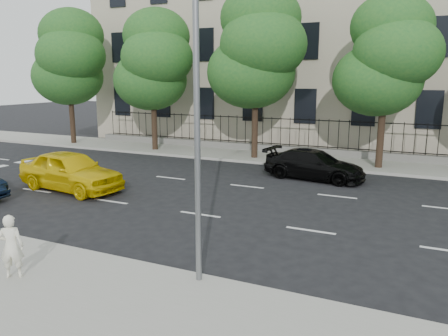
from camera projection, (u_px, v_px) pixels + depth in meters
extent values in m
plane|color=black|center=(162.00, 237.00, 13.39)|extent=(120.00, 120.00, 0.00)
cube|color=gray|center=(66.00, 292.00, 9.82)|extent=(60.00, 4.00, 0.15)
cube|color=gray|center=(291.00, 159.00, 25.82)|extent=(60.00, 4.00, 0.15)
cube|color=#B5A990|center=(329.00, 19.00, 32.00)|extent=(34.00, 12.00, 18.00)
cube|color=slate|center=(299.00, 150.00, 27.28)|extent=(30.00, 0.50, 0.40)
cube|color=black|center=(299.00, 145.00, 27.22)|extent=(28.80, 0.05, 0.05)
cube|color=black|center=(300.00, 120.00, 26.89)|extent=(28.80, 0.05, 0.05)
cylinder|color=slate|center=(197.00, 109.00, 9.48)|extent=(0.14, 0.14, 8.00)
cylinder|color=#382619|center=(72.00, 121.00, 31.33)|extent=(0.36, 0.36, 3.15)
ellipsoid|color=#1D5722|center=(68.00, 76.00, 31.12)|extent=(4.94, 4.94, 4.06)
ellipsoid|color=#1D5722|center=(71.00, 55.00, 30.01)|extent=(4.68, 4.68, 3.85)
ellipsoid|color=#1D5722|center=(72.00, 35.00, 30.42)|extent=(4.42, 4.42, 3.64)
cylinder|color=#382619|center=(154.00, 127.00, 28.48)|extent=(0.36, 0.36, 2.97)
ellipsoid|color=#1D5722|center=(150.00, 80.00, 28.30)|extent=(4.75, 4.75, 3.90)
ellipsoid|color=#1D5722|center=(157.00, 58.00, 27.20)|extent=(4.50, 4.50, 3.70)
ellipsoid|color=#1D5722|center=(156.00, 36.00, 27.62)|extent=(4.25, 4.25, 3.50)
cylinder|color=#382619|center=(255.00, 129.00, 25.58)|extent=(0.36, 0.36, 3.32)
ellipsoid|color=#1D5722|center=(251.00, 72.00, 25.34)|extent=(5.13, 5.13, 4.21)
ellipsoid|color=#1D5722|center=(263.00, 45.00, 24.22)|extent=(4.86, 4.86, 4.00)
ellipsoid|color=#1D5722|center=(261.00, 18.00, 24.61)|extent=(4.59, 4.59, 3.78)
cylinder|color=#382619|center=(380.00, 138.00, 22.74)|extent=(0.36, 0.36, 3.08)
ellipsoid|color=#1D5722|center=(377.00, 80.00, 22.56)|extent=(4.56, 4.56, 3.74)
ellipsoid|color=#1D5722|center=(397.00, 53.00, 21.47)|extent=(4.32, 4.32, 3.55)
ellipsoid|color=#1D5722|center=(392.00, 26.00, 21.90)|extent=(4.08, 4.08, 3.36)
imported|color=yellow|center=(71.00, 171.00, 18.83)|extent=(5.25, 2.63, 1.72)
imported|color=black|center=(314.00, 165.00, 20.95)|extent=(5.06, 2.60, 1.41)
imported|color=white|center=(11.00, 246.00, 10.27)|extent=(0.67, 0.61, 1.55)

